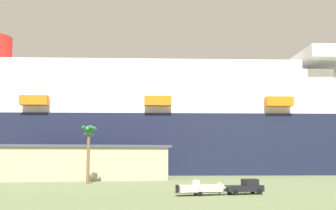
{
  "coord_description": "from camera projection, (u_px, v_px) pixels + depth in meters",
  "views": [
    {
      "loc": [
        -16.55,
        -74.89,
        5.32
      ],
      "look_at": [
        -5.94,
        32.96,
        19.3
      ],
      "focal_mm": 43.41,
      "sensor_mm": 36.0,
      "label": 1
    }
  ],
  "objects": [
    {
      "name": "pickup_truck",
      "position": [
        245.0,
        187.0,
        58.81
      ],
      "size": [
        5.87,
        3.07,
        2.2
      ],
      "color": "black",
      "rests_on": "ground_plane"
    },
    {
      "name": "small_boat_on_trailer",
      "position": [
        204.0,
        189.0,
        57.04
      ],
      "size": [
        8.64,
        3.07,
        2.15
      ],
      "color": "#595960",
      "rests_on": "ground_plane"
    },
    {
      "name": "cruise_ship",
      "position": [
        114.0,
        128.0,
        137.44
      ],
      "size": [
        307.14,
        53.75,
        53.92
      ],
      "color": "#191E38",
      "rests_on": "ground_plane"
    },
    {
      "name": "ground_plane",
      "position": [
        192.0,
        178.0,
        104.46
      ],
      "size": [
        600.0,
        600.0,
        0.0
      ],
      "primitive_type": "plane",
      "color": "#66754C"
    },
    {
      "name": "palm_tree",
      "position": [
        89.0,
        137.0,
        83.2
      ],
      "size": [
        3.21,
        3.19,
        11.84
      ],
      "color": "brown",
      "rests_on": "ground_plane"
    },
    {
      "name": "terminal_building",
      "position": [
        77.0,
        162.0,
        100.77
      ],
      "size": [
        45.78,
        25.31,
        8.17
      ],
      "color": "#B7A88C",
      "rests_on": "ground_plane"
    }
  ]
}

